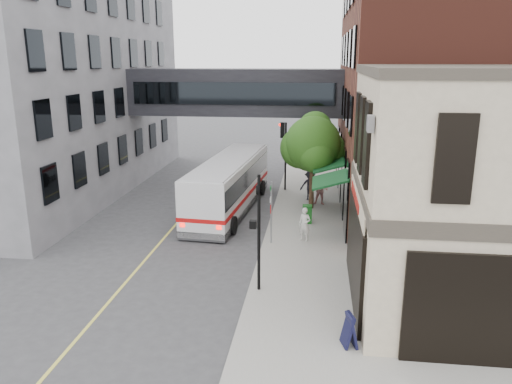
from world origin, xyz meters
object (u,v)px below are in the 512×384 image
(pedestrian_a, at_px, (305,224))
(pedestrian_c, at_px, (310,185))
(pedestrian_b, at_px, (321,190))
(newspaper_box, at_px, (307,214))
(bus, at_px, (229,182))
(sandwich_board, at_px, (350,330))

(pedestrian_a, bearing_deg, pedestrian_c, 109.89)
(pedestrian_b, relative_size, newspaper_box, 1.83)
(pedestrian_c, bearing_deg, bus, -150.50)
(bus, distance_m, sandwich_board, 15.28)
(bus, distance_m, pedestrian_a, 6.73)
(pedestrian_a, relative_size, pedestrian_b, 0.91)
(pedestrian_b, distance_m, sandwich_board, 15.27)
(pedestrian_a, height_order, pedestrian_b, pedestrian_b)
(pedestrian_c, height_order, sandwich_board, pedestrian_c)
(pedestrian_c, relative_size, sandwich_board, 1.75)
(bus, xyz_separation_m, pedestrian_c, (4.64, 2.29, -0.61))
(pedestrian_a, relative_size, pedestrian_c, 0.88)
(pedestrian_b, distance_m, pedestrian_c, 1.20)
(newspaper_box, distance_m, sandwich_board, 11.80)
(sandwich_board, bearing_deg, bus, 97.90)
(pedestrian_a, relative_size, sandwich_board, 1.55)
(pedestrian_b, height_order, newspaper_box, pedestrian_b)
(pedestrian_a, xyz_separation_m, pedestrian_c, (0.11, 7.23, 0.11))
(pedestrian_c, bearing_deg, pedestrian_b, -52.74)
(pedestrian_b, xyz_separation_m, sandwich_board, (0.86, -15.25, -0.37))
(bus, bearing_deg, pedestrian_b, 13.79)
(newspaper_box, bearing_deg, pedestrian_a, -93.92)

